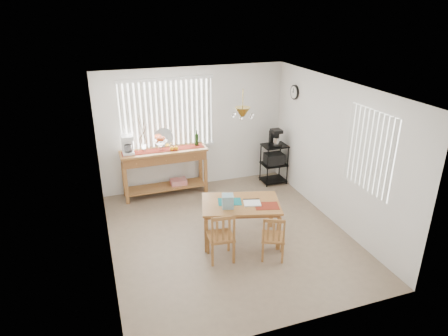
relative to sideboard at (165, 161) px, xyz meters
name	(u,v)px	position (x,y,z in m)	size (l,w,h in m)	color
ground	(229,235)	(0.70, -1.98, -0.75)	(4.00, 4.50, 0.01)	gray
room_shell	(229,144)	(0.71, -1.97, 0.95)	(4.20, 4.70, 2.70)	white
sideboard	(165,161)	(0.00, 0.00, 0.00)	(1.77, 0.50, 0.99)	#A66E38
sideboard_items	(149,144)	(-0.30, 0.02, 0.41)	(1.68, 0.42, 0.76)	maroon
wire_cart	(274,160)	(2.40, -0.22, -0.21)	(0.53, 0.42, 0.89)	black
cart_items	(275,138)	(2.40, -0.21, 0.32)	(0.21, 0.25, 0.37)	black
dining_table	(241,207)	(0.86, -2.14, -0.13)	(1.47, 1.15, 0.69)	#A66E38
table_items	(234,202)	(0.71, -2.21, 0.03)	(0.97, 0.71, 0.22)	#13696F
chair_left	(221,237)	(0.35, -2.62, -0.33)	(0.43, 0.43, 0.86)	#A66E38
chair_right	(273,238)	(1.13, -2.84, -0.36)	(0.48, 0.48, 0.78)	#A66E38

